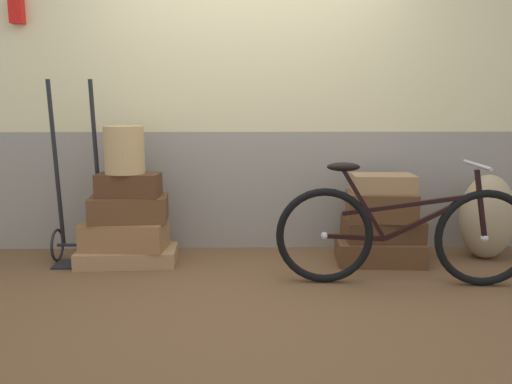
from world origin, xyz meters
TOP-DOWN VIEW (x-y plane):
  - ground at (0.00, 0.00)m, footprint 8.41×5.20m
  - station_building at (0.01, 0.85)m, footprint 6.41×0.74m
  - suitcase_0 at (-0.92, 0.32)m, footprint 0.76×0.40m
  - suitcase_1 at (-0.94, 0.33)m, footprint 0.65×0.38m
  - suitcase_2 at (-0.90, 0.36)m, footprint 0.60×0.38m
  - suitcase_3 at (-0.89, 0.34)m, footprint 0.48×0.26m
  - suitcase_4 at (1.01, 0.32)m, footprint 0.68×0.44m
  - suitcase_5 at (1.04, 0.36)m, footprint 0.58×0.39m
  - suitcase_6 at (1.01, 0.32)m, footprint 0.54×0.37m
  - suitcase_7 at (1.03, 0.37)m, footprint 0.48×0.31m
  - wicker_basket at (-0.92, 0.35)m, footprint 0.30×0.30m
  - luggage_trolley at (-1.30, 0.38)m, footprint 0.39×0.35m
  - burlap_sack at (1.88, 0.42)m, footprint 0.42×0.36m
  - bicycle at (1.03, -0.17)m, footprint 1.71×0.46m

SIDE VIEW (x-z plane):
  - ground at x=0.00m, z-range -0.06..0.00m
  - suitcase_0 at x=-0.92m, z-range 0.00..0.12m
  - suitcase_4 at x=1.01m, z-range 0.00..0.17m
  - suitcase_1 at x=-0.94m, z-range 0.12..0.33m
  - suitcase_5 at x=1.04m, z-range 0.17..0.33m
  - burlap_sack at x=1.88m, z-range 0.00..0.67m
  - bicycle at x=1.03m, z-range -0.06..0.76m
  - luggage_trolley at x=-1.30m, z-range -0.34..1.05m
  - suitcase_2 at x=-0.90m, z-range 0.33..0.52m
  - suitcase_6 at x=1.01m, z-range 0.33..0.55m
  - suitcase_3 at x=-0.89m, z-range 0.52..0.70m
  - suitcase_7 at x=1.03m, z-range 0.55..0.68m
  - wicker_basket at x=-0.92m, z-range 0.70..1.05m
  - station_building at x=0.01m, z-range 0.00..3.08m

